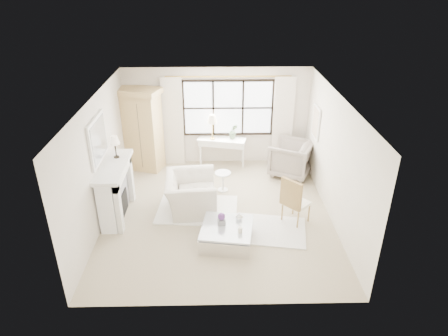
{
  "coord_description": "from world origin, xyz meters",
  "views": [
    {
      "loc": [
        -0.03,
        -7.64,
        5.02
      ],
      "look_at": [
        0.14,
        0.2,
        1.06
      ],
      "focal_mm": 32.0,
      "sensor_mm": 36.0,
      "label": 1
    }
  ],
  "objects_px": {
    "armoire": "(141,129)",
    "coffee_table": "(227,235)",
    "console_table": "(222,152)",
    "club_armchair": "(191,194)"
  },
  "relations": [
    {
      "from": "armoire",
      "to": "coffee_table",
      "type": "distance_m",
      "value": 4.2
    },
    {
      "from": "console_table",
      "to": "club_armchair",
      "type": "relative_size",
      "value": 1.08
    },
    {
      "from": "club_armchair",
      "to": "coffee_table",
      "type": "relative_size",
      "value": 1.11
    },
    {
      "from": "armoire",
      "to": "console_table",
      "type": "relative_size",
      "value": 1.64
    },
    {
      "from": "console_table",
      "to": "coffee_table",
      "type": "bearing_deg",
      "value": -76.84
    },
    {
      "from": "armoire",
      "to": "console_table",
      "type": "xyz_separation_m",
      "value": [
        2.15,
        0.1,
        -0.74
      ]
    },
    {
      "from": "club_armchair",
      "to": "coffee_table",
      "type": "height_order",
      "value": "club_armchair"
    },
    {
      "from": "coffee_table",
      "to": "club_armchair",
      "type": "bearing_deg",
      "value": 130.69
    },
    {
      "from": "armoire",
      "to": "club_armchair",
      "type": "height_order",
      "value": "armoire"
    },
    {
      "from": "armoire",
      "to": "console_table",
      "type": "distance_m",
      "value": 2.28
    }
  ]
}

